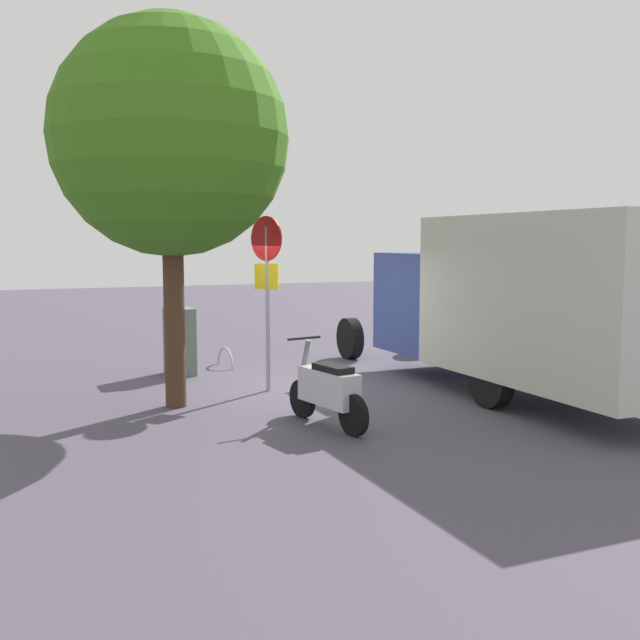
{
  "coord_description": "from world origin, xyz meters",
  "views": [
    {
      "loc": [
        -11.69,
        4.66,
        2.58
      ],
      "look_at": [
        0.08,
        -0.37,
        1.19
      ],
      "focal_mm": 40.83,
      "sensor_mm": 36.0,
      "label": 1
    }
  ],
  "objects_px": {
    "box_truck_near": "(521,298)",
    "utility_cabinet": "(180,341)",
    "stop_sign": "(267,275)",
    "street_tree": "(170,139)",
    "bike_rack_hoop": "(225,367)",
    "motorcycle": "(328,390)"
  },
  "relations": [
    {
      "from": "street_tree",
      "to": "bike_rack_hoop",
      "type": "bearing_deg",
      "value": -27.89
    },
    {
      "from": "utility_cabinet",
      "to": "bike_rack_hoop",
      "type": "distance_m",
      "value": 1.34
    },
    {
      "from": "stop_sign",
      "to": "street_tree",
      "type": "xyz_separation_m",
      "value": [
        -0.57,
        1.72,
        2.11
      ]
    },
    {
      "from": "box_truck_near",
      "to": "utility_cabinet",
      "type": "distance_m",
      "value": 6.42
    },
    {
      "from": "street_tree",
      "to": "bike_rack_hoop",
      "type": "relative_size",
      "value": 6.97
    },
    {
      "from": "motorcycle",
      "to": "utility_cabinet",
      "type": "height_order",
      "value": "utility_cabinet"
    },
    {
      "from": "box_truck_near",
      "to": "stop_sign",
      "type": "xyz_separation_m",
      "value": [
        2.05,
        3.72,
        0.36
      ]
    },
    {
      "from": "motorcycle",
      "to": "utility_cabinet",
      "type": "distance_m",
      "value": 4.89
    },
    {
      "from": "stop_sign",
      "to": "utility_cabinet",
      "type": "distance_m",
      "value": 2.73
    },
    {
      "from": "motorcycle",
      "to": "street_tree",
      "type": "relative_size",
      "value": 0.3
    },
    {
      "from": "utility_cabinet",
      "to": "stop_sign",
      "type": "bearing_deg",
      "value": -153.49
    },
    {
      "from": "utility_cabinet",
      "to": "bike_rack_hoop",
      "type": "xyz_separation_m",
      "value": [
        0.52,
        -1.05,
        -0.65
      ]
    },
    {
      "from": "street_tree",
      "to": "bike_rack_hoop",
      "type": "distance_m",
      "value": 5.49
    },
    {
      "from": "motorcycle",
      "to": "bike_rack_hoop",
      "type": "distance_m",
      "value": 5.32
    },
    {
      "from": "motorcycle",
      "to": "bike_rack_hoop",
      "type": "xyz_separation_m",
      "value": [
        5.3,
        -0.02,
        -0.52
      ]
    },
    {
      "from": "street_tree",
      "to": "box_truck_near",
      "type": "bearing_deg",
      "value": -105.18
    },
    {
      "from": "stop_sign",
      "to": "street_tree",
      "type": "bearing_deg",
      "value": 108.48
    },
    {
      "from": "street_tree",
      "to": "utility_cabinet",
      "type": "xyz_separation_m",
      "value": [
        2.7,
        -0.65,
        -3.47
      ]
    },
    {
      "from": "motorcycle",
      "to": "utility_cabinet",
      "type": "relative_size",
      "value": 1.39
    },
    {
      "from": "utility_cabinet",
      "to": "bike_rack_hoop",
      "type": "bearing_deg",
      "value": -63.65
    },
    {
      "from": "motorcycle",
      "to": "bike_rack_hoop",
      "type": "height_order",
      "value": "motorcycle"
    },
    {
      "from": "motorcycle",
      "to": "bike_rack_hoop",
      "type": "bearing_deg",
      "value": -11.17
    }
  ]
}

